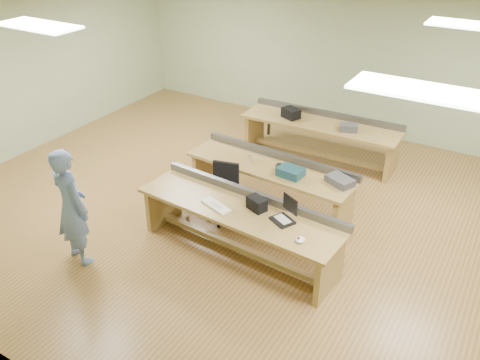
# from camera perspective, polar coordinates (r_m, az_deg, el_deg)

# --- Properties ---
(floor) EXTENTS (10.00, 10.00, 0.00)m
(floor) POSITION_cam_1_polar(r_m,az_deg,el_deg) (8.26, 1.53, -3.59)
(floor) COLOR olive
(floor) RESTS_ON ground
(ceiling) EXTENTS (10.00, 10.00, 0.00)m
(ceiling) POSITION_cam_1_polar(r_m,az_deg,el_deg) (7.09, 1.87, 17.19)
(ceiling) COLOR silver
(ceiling) RESTS_ON wall_back
(wall_back) EXTENTS (10.00, 0.04, 3.00)m
(wall_back) POSITION_cam_1_polar(r_m,az_deg,el_deg) (11.02, 12.22, 12.98)
(wall_back) COLOR #A2B68A
(wall_back) RESTS_ON floor
(wall_front) EXTENTS (10.00, 0.04, 3.00)m
(wall_front) POSITION_cam_1_polar(r_m,az_deg,el_deg) (4.96, -22.07, -10.45)
(wall_front) COLOR #A2B68A
(wall_front) RESTS_ON floor
(wall_left) EXTENTS (0.04, 8.00, 3.00)m
(wall_left) POSITION_cam_1_polar(r_m,az_deg,el_deg) (10.76, -22.68, 10.99)
(wall_left) COLOR #A2B68A
(wall_left) RESTS_ON floor
(fluor_panels) EXTENTS (6.20, 3.50, 0.03)m
(fluor_panels) POSITION_cam_1_polar(r_m,az_deg,el_deg) (7.10, 1.86, 16.95)
(fluor_panels) COLOR white
(fluor_panels) RESTS_ON ceiling
(workbench_front) EXTENTS (3.08, 1.02, 0.86)m
(workbench_front) POSITION_cam_1_polar(r_m,az_deg,el_deg) (7.08, -0.01, -4.42)
(workbench_front) COLOR #A58345
(workbench_front) RESTS_ON floor
(workbench_mid) EXTENTS (2.84, 0.92, 0.86)m
(workbench_mid) POSITION_cam_1_polar(r_m,az_deg,el_deg) (8.15, 3.46, 0.41)
(workbench_mid) COLOR #A58345
(workbench_mid) RESTS_ON floor
(workbench_back) EXTENTS (3.02, 0.88, 0.86)m
(workbench_back) POSITION_cam_1_polar(r_m,az_deg,el_deg) (9.83, 9.03, 5.41)
(workbench_back) COLOR #A58345
(workbench_back) RESTS_ON floor
(person) EXTENTS (0.70, 0.54, 1.71)m
(person) POSITION_cam_1_polar(r_m,az_deg,el_deg) (7.16, -18.40, -2.86)
(person) COLOR #6983AB
(person) RESTS_ON floor
(laptop_base) EXTENTS (0.37, 0.35, 0.03)m
(laptop_base) POSITION_cam_1_polar(r_m,az_deg,el_deg) (6.71, 4.79, -4.54)
(laptop_base) COLOR black
(laptop_base) RESTS_ON workbench_front
(laptop_screen) EXTENTS (0.27, 0.15, 0.23)m
(laptop_screen) POSITION_cam_1_polar(r_m,az_deg,el_deg) (6.65, 5.67, -2.72)
(laptop_screen) COLOR black
(laptop_screen) RESTS_ON laptop_base
(keyboard) EXTENTS (0.51, 0.31, 0.03)m
(keyboard) POSITION_cam_1_polar(r_m,az_deg,el_deg) (7.00, -2.72, -2.90)
(keyboard) COLOR white
(keyboard) RESTS_ON workbench_front
(trackball_mouse) EXTENTS (0.16, 0.17, 0.06)m
(trackball_mouse) POSITION_cam_1_polar(r_m,az_deg,el_deg) (6.36, 6.78, -6.67)
(trackball_mouse) COLOR white
(trackball_mouse) RESTS_ON workbench_front
(camera_bag) EXTENTS (0.31, 0.26, 0.18)m
(camera_bag) POSITION_cam_1_polar(r_m,az_deg,el_deg) (6.89, 1.90, -2.67)
(camera_bag) COLOR black
(camera_bag) RESTS_ON workbench_front
(task_chair) EXTENTS (0.60, 0.60, 0.92)m
(task_chair) POSITION_cam_1_polar(r_m,az_deg,el_deg) (7.94, -1.91, -2.23)
(task_chair) COLOR black
(task_chair) RESTS_ON floor
(parts_bin_teal) EXTENTS (0.40, 0.32, 0.13)m
(parts_bin_teal) POSITION_cam_1_polar(r_m,az_deg,el_deg) (7.76, 5.71, 0.92)
(parts_bin_teal) COLOR #163C48
(parts_bin_teal) RESTS_ON workbench_mid
(parts_bin_grey) EXTENTS (0.47, 0.39, 0.11)m
(parts_bin_grey) POSITION_cam_1_polar(r_m,az_deg,el_deg) (7.65, 11.16, -0.08)
(parts_bin_grey) COLOR #3D3D40
(parts_bin_grey) RESTS_ON workbench_mid
(mug) EXTENTS (0.13, 0.13, 0.09)m
(mug) POSITION_cam_1_polar(r_m,az_deg,el_deg) (7.94, 4.41, 1.50)
(mug) COLOR #3D3D40
(mug) RESTS_ON workbench_mid
(drinks_can) EXTENTS (0.09, 0.09, 0.12)m
(drinks_can) POSITION_cam_1_polar(r_m,az_deg,el_deg) (8.15, 1.09, 2.50)
(drinks_can) COLOR silver
(drinks_can) RESTS_ON workbench_mid
(storage_box_back) EXTENTS (0.40, 0.35, 0.19)m
(storage_box_back) POSITION_cam_1_polar(r_m,az_deg,el_deg) (9.85, 5.74, 7.48)
(storage_box_back) COLOR black
(storage_box_back) RESTS_ON workbench_back
(tray_back) EXTENTS (0.37, 0.33, 0.12)m
(tray_back) POSITION_cam_1_polar(r_m,az_deg,el_deg) (9.45, 12.10, 5.78)
(tray_back) COLOR #3D3D40
(tray_back) RESTS_ON workbench_back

